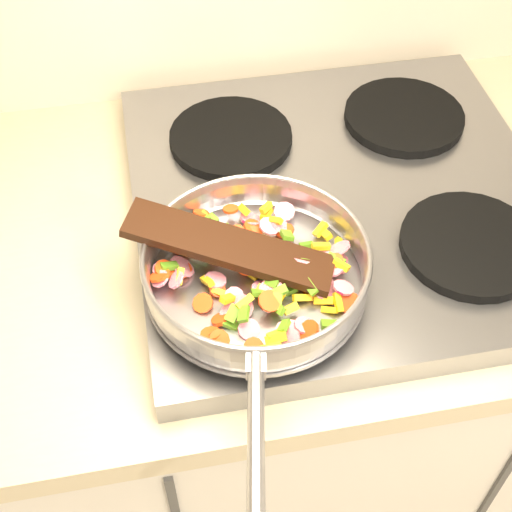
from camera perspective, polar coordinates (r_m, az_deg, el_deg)
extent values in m
cube|color=#939399|center=(1.06, 6.78, 4.37)|extent=(0.60, 0.60, 0.04)
cylinder|color=black|center=(0.92, 0.81, -1.51)|extent=(0.19, 0.19, 0.02)
cylinder|color=black|center=(1.00, 16.80, 0.86)|extent=(0.19, 0.19, 0.02)
cylinder|color=black|center=(1.12, -2.03, 9.45)|extent=(0.19, 0.19, 0.02)
cylinder|color=black|center=(1.18, 11.75, 10.87)|extent=(0.19, 0.19, 0.02)
cylinder|color=#9E9EA5|center=(0.90, 0.00, -2.07)|extent=(0.28, 0.28, 0.01)
torus|color=#9E9EA5|center=(0.88, 0.00, -0.87)|extent=(0.32, 0.32, 0.05)
torus|color=#9E9EA5|center=(0.86, 0.00, 0.18)|extent=(0.28, 0.28, 0.01)
cylinder|color=#9E9EA5|center=(0.73, 0.00, -14.18)|extent=(0.05, 0.19, 0.02)
cube|color=#9E9EA5|center=(0.78, 0.00, -8.64)|extent=(0.03, 0.03, 0.02)
cube|color=yellow|center=(0.93, -5.24, 1.13)|extent=(0.03, 0.03, 0.02)
cube|color=#518F1C|center=(0.93, -0.08, 1.37)|extent=(0.02, 0.03, 0.02)
cylinder|color=#F34214|center=(0.83, -3.66, -6.23)|extent=(0.03, 0.03, 0.01)
cylinder|color=#F34214|center=(0.92, -1.49, 1.96)|extent=(0.03, 0.03, 0.01)
cube|color=#518F1C|center=(0.90, 1.02, -1.53)|extent=(0.02, 0.02, 0.01)
cylinder|color=#DC154A|center=(0.88, -3.27, -1.93)|extent=(0.04, 0.04, 0.01)
cube|color=#518F1C|center=(0.83, 0.25, -7.70)|extent=(0.02, 0.02, 0.01)
cube|color=yellow|center=(0.96, 0.88, 3.40)|extent=(0.02, 0.02, 0.01)
cube|color=yellow|center=(0.85, 2.80, -4.20)|extent=(0.02, 0.02, 0.01)
cube|color=yellow|center=(0.87, 5.90, -4.32)|extent=(0.02, 0.02, 0.02)
cube|color=yellow|center=(0.89, 3.71, -0.84)|extent=(0.02, 0.02, 0.01)
cube|color=yellow|center=(0.82, 1.60, -6.65)|extent=(0.03, 0.02, 0.02)
cylinder|color=#DC154A|center=(0.85, 2.61, -6.14)|extent=(0.05, 0.05, 0.01)
cylinder|color=#F34214|center=(0.88, -7.71, -1.58)|extent=(0.04, 0.03, 0.02)
cylinder|color=#DC154A|center=(0.87, -6.42, -1.91)|extent=(0.03, 0.03, 0.03)
cylinder|color=#DC154A|center=(0.94, 1.99, 2.47)|extent=(0.03, 0.04, 0.02)
cylinder|color=#DC154A|center=(0.87, 0.46, -2.61)|extent=(0.03, 0.03, 0.01)
cylinder|color=#DC154A|center=(0.89, 6.05, -0.96)|extent=(0.04, 0.04, 0.02)
cube|color=#518F1C|center=(0.89, 2.69, -1.58)|extent=(0.02, 0.02, 0.01)
cube|color=#518F1C|center=(0.86, 0.19, -2.97)|extent=(0.02, 0.02, 0.01)
cube|color=#518F1C|center=(0.89, 1.87, -0.01)|extent=(0.02, 0.01, 0.01)
cube|color=yellow|center=(0.87, 0.75, -2.84)|extent=(0.02, 0.02, 0.02)
cube|color=#518F1C|center=(0.91, -4.60, 0.59)|extent=(0.02, 0.02, 0.01)
cube|color=#518F1C|center=(0.85, -1.98, -5.45)|extent=(0.03, 0.02, 0.01)
cylinder|color=#F34214|center=(0.83, -0.19, -7.29)|extent=(0.03, 0.02, 0.02)
cylinder|color=#DC154A|center=(0.84, 2.19, -6.48)|extent=(0.03, 0.03, 0.02)
cylinder|color=#F34214|center=(0.89, 6.34, -0.42)|extent=(0.03, 0.03, 0.01)
cube|color=#518F1C|center=(0.85, 1.88, -2.87)|extent=(0.02, 0.01, 0.01)
cylinder|color=#DC154A|center=(0.89, 2.03, -1.61)|extent=(0.04, 0.03, 0.03)
cube|color=yellow|center=(0.95, 0.81, 3.90)|extent=(0.02, 0.02, 0.01)
cube|color=#518F1C|center=(0.86, 1.33, -2.05)|extent=(0.02, 0.02, 0.02)
cylinder|color=#F34214|center=(0.85, 1.07, -3.64)|extent=(0.04, 0.04, 0.02)
cube|color=#518F1C|center=(0.90, 6.38, -0.32)|extent=(0.03, 0.03, 0.01)
cylinder|color=#DC154A|center=(0.91, 5.12, 0.01)|extent=(0.04, 0.04, 0.01)
cylinder|color=#DC154A|center=(0.92, -0.49, 1.08)|extent=(0.04, 0.04, 0.03)
cube|color=#518F1C|center=(0.94, -4.15, 3.12)|extent=(0.02, 0.02, 0.01)
cylinder|color=#F34214|center=(0.92, -3.22, 1.11)|extent=(0.03, 0.03, 0.02)
cube|color=yellow|center=(0.88, -2.88, -2.96)|extent=(0.02, 0.02, 0.01)
cube|color=#518F1C|center=(0.95, -3.63, 2.88)|extent=(0.02, 0.02, 0.01)
cube|color=yellow|center=(0.85, -0.92, -3.71)|extent=(0.03, 0.02, 0.01)
cube|color=yellow|center=(0.89, 6.85, -0.72)|extent=(0.02, 0.02, 0.01)
cube|color=yellow|center=(0.91, -0.99, 0.37)|extent=(0.02, 0.02, 0.01)
cylinder|color=#DC154A|center=(0.85, 3.95, -5.58)|extent=(0.04, 0.04, 0.01)
cylinder|color=#DC154A|center=(0.86, -1.25, -4.12)|extent=(0.04, 0.03, 0.03)
cube|color=yellow|center=(0.91, 5.21, 0.77)|extent=(0.03, 0.01, 0.01)
cube|color=yellow|center=(0.92, -6.48, 1.24)|extent=(0.02, 0.02, 0.02)
cube|color=yellow|center=(0.88, -3.91, -2.02)|extent=(0.02, 0.03, 0.02)
cube|color=#518F1C|center=(0.89, -2.35, -0.40)|extent=(0.02, 0.02, 0.01)
cylinder|color=#DC154A|center=(0.90, -7.31, -1.09)|extent=(0.04, 0.04, 0.01)
cube|color=#518F1C|center=(0.92, 2.49, 1.68)|extent=(0.02, 0.02, 0.02)
cube|color=yellow|center=(0.84, -3.15, -6.82)|extent=(0.02, 0.02, 0.01)
cube|color=#518F1C|center=(0.85, 5.98, -5.50)|extent=(0.02, 0.02, 0.01)
cylinder|color=#F34214|center=(0.89, 3.03, -1.61)|extent=(0.03, 0.03, 0.02)
cube|color=#518F1C|center=(0.91, -4.53, 0.44)|extent=(0.03, 0.02, 0.02)
cylinder|color=#DC154A|center=(0.90, 1.88, 0.29)|extent=(0.03, 0.03, 0.01)
cylinder|color=#DC154A|center=(0.92, -1.49, 0.72)|extent=(0.04, 0.03, 0.02)
cube|color=yellow|center=(0.95, -0.97, 3.73)|extent=(0.02, 0.03, 0.02)
cylinder|color=#DC154A|center=(0.86, 1.22, -2.72)|extent=(0.04, 0.04, 0.02)
cylinder|color=#DC154A|center=(0.83, 2.75, -6.60)|extent=(0.03, 0.03, 0.02)
cylinder|color=#F34214|center=(0.93, -6.02, 0.87)|extent=(0.03, 0.03, 0.02)
cube|color=#518F1C|center=(0.89, -6.95, -0.81)|extent=(0.02, 0.02, 0.01)
cube|color=yellow|center=(0.96, 0.71, 3.33)|extent=(0.02, 0.02, 0.01)
cylinder|color=#F34214|center=(0.96, -2.05, 3.78)|extent=(0.03, 0.03, 0.01)
cube|color=yellow|center=(0.94, 5.18, 2.13)|extent=(0.02, 0.02, 0.02)
cylinder|color=#F34214|center=(0.88, -0.99, -0.99)|extent=(0.03, 0.03, 0.02)
cylinder|color=#DC154A|center=(0.96, -0.45, 2.96)|extent=(0.04, 0.04, 0.02)
cylinder|color=#F34214|center=(0.87, 7.46, -3.73)|extent=(0.03, 0.03, 0.02)
cylinder|color=#F34214|center=(0.95, -4.42, 3.46)|extent=(0.03, 0.02, 0.02)
cylinder|color=#F34214|center=(0.88, 3.61, -1.31)|extent=(0.03, 0.03, 0.02)
cylinder|color=#F34214|center=(0.88, -3.13, -2.67)|extent=(0.03, 0.03, 0.02)
cube|color=yellow|center=(0.89, 5.12, -1.69)|extent=(0.02, 0.03, 0.01)
cylinder|color=#DC154A|center=(0.86, -2.08, -4.63)|extent=(0.03, 0.03, 0.02)
cylinder|color=#F34214|center=(0.94, -0.26, 1.69)|extent=(0.04, 0.04, 0.02)
cube|color=yellow|center=(0.87, 6.59, -3.70)|extent=(0.01, 0.03, 0.02)
cube|color=yellow|center=(0.87, 5.46, -3.57)|extent=(0.03, 0.02, 0.02)
cube|color=yellow|center=(0.88, 2.82, -1.61)|extent=(0.02, 0.03, 0.01)
cylinder|color=#F34214|center=(0.88, 4.46, -2.89)|extent=(0.03, 0.03, 0.02)
cube|color=#518F1C|center=(0.89, 4.93, -1.67)|extent=(0.02, 0.01, 0.01)
cylinder|color=#DC154A|center=(0.88, -7.69, -1.82)|extent=(0.03, 0.03, 0.02)
cylinder|color=#F34214|center=(0.87, -4.28, -3.77)|extent=(0.04, 0.04, 0.01)
cylinder|color=#F34214|center=(0.90, -0.66, 0.34)|extent=(0.02, 0.03, 0.02)
cylinder|color=#DC154A|center=(0.96, 2.28, 3.57)|extent=(0.04, 0.04, 0.01)
cube|color=#518F1C|center=(0.85, -1.85, -4.63)|extent=(0.02, 0.03, 0.02)
cube|color=yellow|center=(0.87, 3.72, -3.35)|extent=(0.03, 0.01, 0.02)
cube|color=yellow|center=(0.89, -0.32, -1.45)|extent=(0.02, 0.02, 0.01)
cylinder|color=#F34214|center=(0.96, 2.11, 2.42)|extent=(0.03, 0.03, 0.01)
cube|color=yellow|center=(0.94, 5.58, 1.75)|extent=(0.02, 0.02, 0.01)
cube|color=yellow|center=(0.87, 1.88, -3.32)|extent=(0.02, 0.03, 0.02)
cube|color=#518F1C|center=(0.89, 3.84, -0.12)|extent=(0.01, 0.02, 0.02)
cylinder|color=#DC154A|center=(0.88, 5.57, -2.61)|extent=(0.04, 0.04, 0.02)
cube|color=yellow|center=(0.88, -6.13, -1.64)|extent=(0.02, 0.02, 0.02)
cube|color=yellow|center=(0.81, 1.38, -7.27)|extent=(0.02, 0.01, 0.02)
cylinder|color=#DC154A|center=(0.91, 6.65, 0.60)|extent=(0.04, 0.04, 0.03)
cube|color=yellow|center=(0.92, 1.29, 0.75)|extent=(0.03, 0.02, 0.01)
cube|color=#518F1C|center=(0.83, 2.25, -5.65)|extent=(0.02, 0.02, 0.02)
cube|color=yellow|center=(0.93, 6.63, 0.91)|extent=(0.02, 0.02, 0.01)
cube|color=yellow|center=(0.85, -2.31, -3.45)|extent=(0.02, 0.02, 0.01)
cylinder|color=#F34214|center=(0.91, -3.78, 1.32)|extent=(0.03, 0.03, 0.01)
cylinder|color=#F34214|center=(0.89, 4.83, -1.54)|extent=(0.04, 0.04, 0.02)
cube|color=yellow|center=(0.82, 1.58, -6.30)|extent=(0.02, 0.01, 0.01)
cylinder|color=#F34214|center=(0.86, -2.89, -5.09)|extent=(0.03, 0.03, 0.02)
cube|color=#518F1C|center=(0.88, 2.77, -2.73)|extent=(0.02, 0.01, 0.02)
cube|color=#518F1C|center=(0.92, 4.07, 0.86)|extent=(0.02, 0.01, 0.01)
cylinder|color=#F34214|center=(0.94, 2.32, 2.03)|extent=(0.03, 0.03, 0.01)
cylinder|color=#F34214|center=(0.84, 4.25, -6.02)|extent=(0.03, 0.04, 0.03)
cylinder|color=#F34214|center=(0.83, -3.00, -6.77)|extent=(0.04, 0.04, 0.02)
cylinder|color=#DC154A|center=(0.85, -0.59, -5.89)|extent=(0.03, 0.03, 0.02)
cube|color=#518F1C|center=(0.84, -0.99, -4.66)|extent=(0.02, 0.02, 0.01)
cube|color=#518F1C|center=(0.86, 4.39, -2.49)|extent=(0.02, 0.02, 0.01)
cylinder|color=#F34214|center=(0.89, 1.33, -0.22)|extent=(0.02, 0.03, 0.02)
cylinder|color=#F34214|center=(0.91, -5.97, -1.10)|extent=(0.04, 0.04, 0.01)
cylinder|color=#F34214|center=(0.93, -5.63, 1.36)|extent=(0.04, 0.04, 0.02)
cube|color=yellow|center=(0.90, 2.17, -0.56)|extent=(0.02, 0.02, 0.01)
cube|color=yellow|center=(0.93, 1.58, 2.86)|extent=(0.02, 0.02, 0.02)
cylinder|color=#DC154A|center=(0.93, 1.07, 2.40)|extent=(0.03, 0.03, 0.01)
cylinder|color=#F34214|center=(0.95, -0.25, 2.27)|extent=(0.04, 0.04, 0.02)
cylinder|color=#DC154A|center=(0.87, 7.00, -2.53)|extent=(0.04, 0.04, 0.01)
cylinder|color=#DC154A|center=(0.92, 6.57, -0.49)|extent=(0.05, 0.05, 0.02)
cylinder|color=#DC154A|center=(0.92, 1.91, 0.24)|extent=(0.04, 0.04, 0.02)
cube|color=#518F1C|center=(0.85, 1.80, -4.18)|extent=(0.02, 0.02, 0.02)
cylinder|color=#DC154A|center=(0.87, -1.76, -3.25)|extent=(0.03, 0.03, 0.02)
cube|color=#518F1C|center=(0.85, 1.67, -3.68)|extent=(0.02, 0.02, 0.02)
cube|color=#518F1C|center=(0.94, -2.67, 2.19)|extent=(0.02, 0.02, 0.01)
cylinder|color=#F34214|center=(0.89, -7.29, -1.08)|extent=(0.03, 0.04, 0.02)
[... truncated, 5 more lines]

